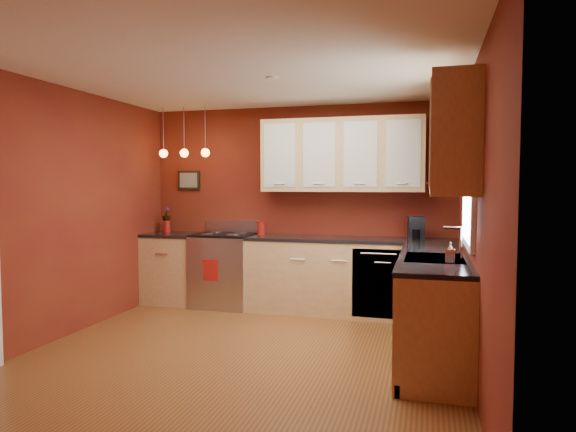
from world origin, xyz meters
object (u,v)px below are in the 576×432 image
(red_canister, at_px, (261,228))
(coffee_maker, at_px, (416,229))
(sink, at_px, (435,260))
(gas_range, at_px, (224,269))
(soap_pump, at_px, (450,253))

(red_canister, distance_m, coffee_maker, 1.96)
(sink, bearing_deg, coffee_maker, 97.31)
(red_canister, bearing_deg, sink, -36.95)
(gas_range, height_order, soap_pump, soap_pump)
(coffee_maker, bearing_deg, gas_range, 172.90)
(coffee_maker, bearing_deg, soap_pump, -87.53)
(sink, xyz_separation_m, coffee_maker, (-0.19, 1.52, 0.15))
(gas_range, xyz_separation_m, soap_pump, (2.74, -1.78, 0.54))
(sink, bearing_deg, soap_pump, -66.91)
(gas_range, distance_m, sink, 3.05)
(red_canister, xyz_separation_m, coffee_maker, (1.96, -0.10, 0.04))
(sink, height_order, red_canister, sink)
(gas_range, bearing_deg, sink, -29.78)
(gas_range, distance_m, coffee_maker, 2.50)
(sink, distance_m, soap_pump, 0.32)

